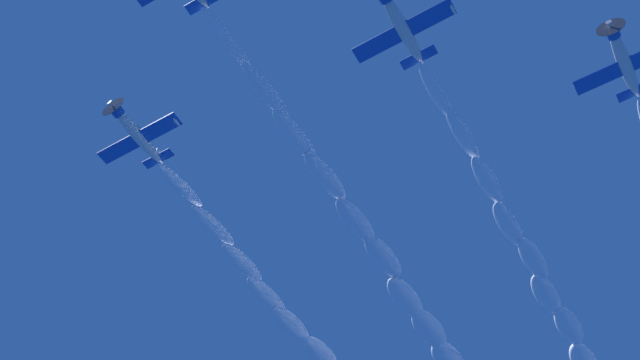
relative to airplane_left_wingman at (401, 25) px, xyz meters
name	(u,v)px	position (x,y,z in m)	size (l,w,h in m)	color
airplane_left_wingman	(401,25)	(0.00, 0.00, 0.00)	(8.76, 8.36, 2.83)	silver
airplane_right_wingman	(137,134)	(-24.13, 16.62, 1.94)	(8.77, 8.34, 2.82)	silver
airplane_slot_tail	(624,60)	(21.00, 1.34, 0.10)	(8.77, 8.35, 2.81)	silver
smoke_trail_lead	(404,293)	(5.87, 31.63, -3.46)	(38.25, 50.76, 7.91)	white
smoke_trail_left_wingman	(566,326)	(25.45, 34.63, -4.05)	(38.53, 51.15, 7.96)	white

